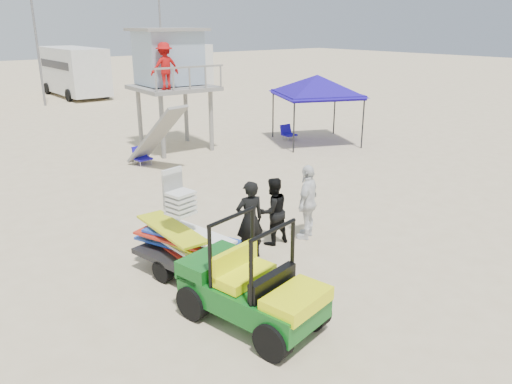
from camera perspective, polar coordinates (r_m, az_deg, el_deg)
ground at (r=9.17m, az=9.49°, el=-13.14°), size 140.00×140.00×0.00m
utility_cart at (r=8.27m, az=-0.44°, el=-9.91°), size 1.64×2.57×1.81m
surf_trailer at (r=10.05m, az=-8.66°, el=-5.08°), size 1.50×2.28×1.92m
man_left at (r=10.56m, az=-0.73°, el=-3.21°), size 0.71×0.55×1.72m
man_mid at (r=11.26m, az=1.92°, el=-2.20°), size 0.81×0.66×1.56m
man_right at (r=11.60m, az=5.93°, el=-1.12°), size 1.12×0.86×1.77m
lifeguard_tower at (r=19.94m, az=-9.96°, el=14.36°), size 2.98×2.98×4.53m
canopy_blue at (r=21.03m, az=7.02°, el=12.77°), size 4.04×4.04×3.22m
beach_chair_b at (r=18.36m, az=-12.97°, el=4.09°), size 0.56×0.60×0.64m
beach_chair_c at (r=21.84m, az=3.63°, el=6.83°), size 0.56×0.60×0.64m
rv_mid_right at (r=37.18m, az=-20.12°, el=13.00°), size 2.64×7.00×3.25m
rv_far_right at (r=42.26m, az=-8.92°, el=14.44°), size 2.64×6.60×3.25m
light_pole_left at (r=33.32m, az=-23.83°, el=15.84°), size 0.14×0.14×8.00m
light_pole_right at (r=38.09m, az=-10.82°, el=17.21°), size 0.14×0.14×8.00m
distant_beachgoers at (r=27.47m, az=-25.83°, el=8.51°), size 16.78×7.75×1.67m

